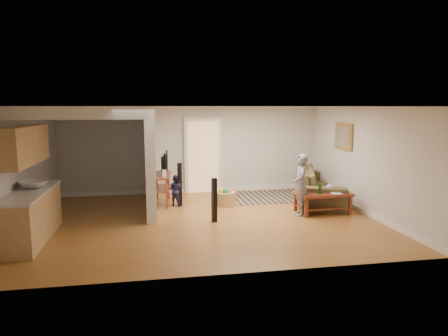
{
  "coord_description": "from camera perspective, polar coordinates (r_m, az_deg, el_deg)",
  "views": [
    {
      "loc": [
        -1.13,
        -8.6,
        2.48
      ],
      "look_at": [
        0.47,
        0.39,
        1.1
      ],
      "focal_mm": 32.0,
      "sensor_mm": 36.0,
      "label": 1
    }
  ],
  "objects": [
    {
      "name": "ground",
      "position": [
        9.02,
        -2.52,
        -7.37
      ],
      "size": [
        7.5,
        7.5,
        0.0
      ],
      "primitive_type": "plane",
      "color": "brown",
      "rests_on": "ground"
    },
    {
      "name": "room_shell",
      "position": [
        9.08,
        -9.61,
        2.02
      ],
      "size": [
        7.54,
        6.02,
        2.52
      ],
      "color": "beige",
      "rests_on": "ground"
    },
    {
      "name": "coffee_table",
      "position": [
        9.8,
        13.97,
        -3.99
      ],
      "size": [
        1.32,
        0.83,
        0.75
      ],
      "rotation": [
        0.0,
        0.0,
        0.07
      ],
      "color": "maroon",
      "rests_on": "ground"
    },
    {
      "name": "child",
      "position": [
        9.56,
        10.79,
        -6.6
      ],
      "size": [
        0.46,
        0.59,
        1.43
      ],
      "primitive_type": "imported",
      "rotation": [
        0.0,
        0.0,
        -1.81
      ],
      "color": "gray",
      "rests_on": "ground"
    },
    {
      "name": "sofa",
      "position": [
        11.21,
        13.51,
        -4.42
      ],
      "size": [
        2.08,
        3.14,
        0.85
      ],
      "primitive_type": "imported",
      "rotation": [
        0.0,
        0.0,
        1.22
      ],
      "color": "#474023",
      "rests_on": "ground"
    },
    {
      "name": "area_rug",
      "position": [
        11.35,
        6.86,
        -4.05
      ],
      "size": [
        2.38,
        1.75,
        0.01
      ],
      "primitive_type": "cube",
      "rotation": [
        0.0,
        0.0,
        0.01
      ],
      "color": "black",
      "rests_on": "ground"
    },
    {
      "name": "speaker_right",
      "position": [
        10.2,
        -6.35,
        -2.34
      ],
      "size": [
        0.11,
        0.11,
        1.11
      ],
      "primitive_type": "cube",
      "rotation": [
        0.0,
        0.0,
        -0.0
      ],
      "color": "black",
      "rests_on": "ground"
    },
    {
      "name": "speaker_left",
      "position": [
        8.72,
        -1.39,
        -4.6
      ],
      "size": [
        0.13,
        0.13,
        0.98
      ],
      "primitive_type": "cube",
      "rotation": [
        0.0,
        0.0,
        0.39
      ],
      "color": "black",
      "rests_on": "ground"
    },
    {
      "name": "toy_basket",
      "position": [
        10.25,
        0.2,
        -4.28
      ],
      "size": [
        0.53,
        0.53,
        0.47
      ],
      "color": "olive",
      "rests_on": "ground"
    },
    {
      "name": "toddler",
      "position": [
        10.33,
        -6.87,
        -5.36
      ],
      "size": [
        0.49,
        0.47,
        0.8
      ],
      "primitive_type": "imported",
      "rotation": [
        0.0,
        0.0,
        2.51
      ],
      "color": "#1E1F3F",
      "rests_on": "ground"
    },
    {
      "name": "tv_console",
      "position": [
        10.41,
        -8.87,
        -1.26
      ],
      "size": [
        0.56,
        1.28,
        1.08
      ],
      "rotation": [
        0.0,
        0.0,
        -0.08
      ],
      "color": "maroon",
      "rests_on": "ground"
    }
  ]
}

